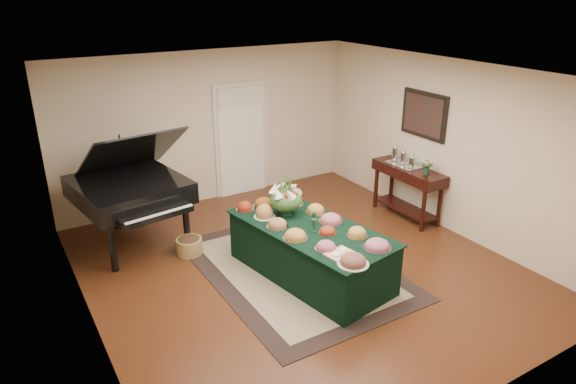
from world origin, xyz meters
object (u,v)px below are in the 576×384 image
floral_centerpiece (286,196)px  grand_piano (130,188)px  buffet_table (310,251)px  mahogany_sideboard (408,178)px

floral_centerpiece → grand_piano: bearing=135.3°
buffet_table → mahogany_sideboard: mahogany_sideboard is taller
floral_centerpiece → mahogany_sideboard: 2.58m
buffet_table → floral_centerpiece: 0.82m
buffet_table → floral_centerpiece: bearing=98.1°
grand_piano → mahogany_sideboard: bearing=-18.5°
buffet_table → grand_piano: 2.87m
grand_piano → buffet_table: bearing=-51.1°
buffet_table → grand_piano: (-1.77, 2.19, 0.53)m
grand_piano → floral_centerpiece: bearing=-44.7°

